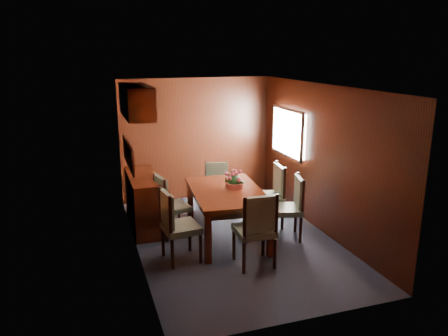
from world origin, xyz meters
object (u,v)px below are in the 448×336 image
object	(u,v)px
dining_table	(227,197)
chair_left_near	(175,222)
flower_centerpiece	(234,179)
chair_right_near	(291,204)
sideboard	(144,201)
chair_head	(257,226)

from	to	relation	value
dining_table	chair_left_near	world-z (taller)	chair_left_near
flower_centerpiece	dining_table	bearing A→B (deg)	-156.62
chair_right_near	flower_centerpiece	world-z (taller)	flower_centerpiece
sideboard	flower_centerpiece	bearing A→B (deg)	-31.57
chair_left_near	flower_centerpiece	world-z (taller)	flower_centerpiece
sideboard	flower_centerpiece	distance (m)	1.62
chair_head	sideboard	bearing A→B (deg)	124.07
chair_left_near	chair_right_near	xyz separation A→B (m)	(1.90, 0.21, -0.02)
sideboard	chair_left_near	distance (m)	1.43
dining_table	flower_centerpiece	xyz separation A→B (m)	(0.15, 0.06, 0.25)
dining_table	chair_left_near	distance (m)	1.08
dining_table	sideboard	bearing A→B (deg)	148.28
chair_left_near	flower_centerpiece	size ratio (longest dim) A/B	3.56
chair_head	chair_right_near	bearing A→B (deg)	41.03
sideboard	chair_right_near	distance (m)	2.45
chair_left_near	chair_right_near	distance (m)	1.91
dining_table	flower_centerpiece	bearing A→B (deg)	28.35
chair_left_near	chair_right_near	size ratio (longest dim) A/B	1.03
dining_table	chair_right_near	world-z (taller)	chair_right_near
sideboard	chair_head	size ratio (longest dim) A/B	1.29
sideboard	chair_left_near	world-z (taller)	chair_left_near
chair_head	flower_centerpiece	bearing A→B (deg)	87.41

